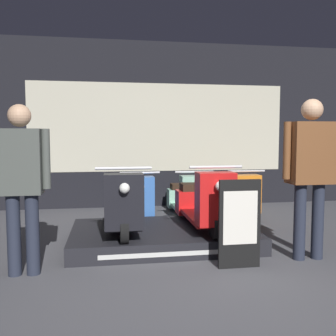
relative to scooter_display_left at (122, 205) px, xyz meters
name	(u,v)px	position (x,y,z in m)	size (l,w,h in m)	color
ground_plane	(223,288)	(0.84, -1.44, -0.52)	(30.00, 30.00, 0.00)	#4C4C51
shop_wall_back	(159,125)	(0.84, 2.72, 1.08)	(9.03, 0.09, 3.20)	black
display_platform	(163,236)	(0.52, 0.05, -0.42)	(2.29, 1.46, 0.20)	black
scooter_display_left	(122,205)	(0.00, 0.00, 0.00)	(0.61, 1.60, 0.84)	black
scooter_display_right	(203,203)	(1.03, 0.00, 0.00)	(0.61, 1.60, 0.84)	black
scooter_backrow_0	(137,200)	(0.31, 1.59, -0.20)	(0.61, 1.60, 0.84)	black
scooter_backrow_1	(187,198)	(1.16, 1.59, -0.20)	(0.61, 1.60, 0.84)	black
scooter_backrow_2	(234,197)	(2.00, 1.59, -0.20)	(0.61, 1.60, 0.84)	black
person_left_browsing	(21,177)	(-1.00, -0.80, 0.45)	(0.55, 0.22, 1.68)	#232838
person_right_browsing	(310,164)	(2.03, -0.80, 0.55)	(0.64, 0.27, 1.77)	#232838
price_sign_board	(240,224)	(1.17, -0.95, -0.05)	(0.44, 0.04, 0.93)	black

